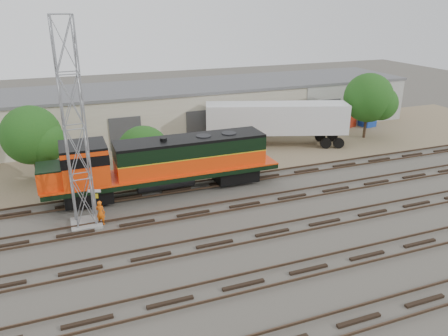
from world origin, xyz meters
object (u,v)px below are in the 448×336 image
object	(u,v)px
locomotive	(160,163)
semi_trailer	(280,119)
worker	(100,213)
signal_tower	(75,131)

from	to	relation	value
locomotive	semi_trailer	xyz separation A→B (m)	(14.39, 7.65, 0.30)
worker	locomotive	bearing A→B (deg)	-114.92
locomotive	worker	size ratio (longest dim) A/B	10.46
semi_trailer	locomotive	bearing A→B (deg)	-132.95
semi_trailer	signal_tower	bearing A→B (deg)	-132.70
locomotive	semi_trailer	size ratio (longest dim) A/B	1.25
locomotive	semi_trailer	world-z (taller)	locomotive
signal_tower	worker	distance (m)	5.82
locomotive	worker	world-z (taller)	locomotive
signal_tower	semi_trailer	world-z (taller)	signal_tower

